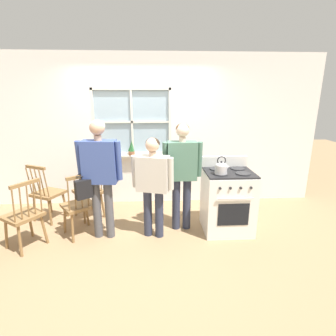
# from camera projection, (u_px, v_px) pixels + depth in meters

# --- Properties ---
(ground_plane) EXTENTS (16.00, 16.00, 0.00)m
(ground_plane) POSITION_uv_depth(u_px,v_px,m) (142.00, 239.00, 3.77)
(ground_plane) COLOR #937551
(wall_back) EXTENTS (6.40, 0.16, 2.70)m
(wall_back) POSITION_uv_depth(u_px,v_px,m) (144.00, 132.00, 4.75)
(wall_back) COLOR white
(wall_back) RESTS_ON ground_plane
(chair_by_window) EXTENTS (0.57, 0.57, 0.96)m
(chair_by_window) POSITION_uv_depth(u_px,v_px,m) (79.00, 206.00, 3.78)
(chair_by_window) COLOR olive
(chair_by_window) RESTS_ON ground_plane
(chair_near_wall) EXTENTS (0.55, 0.55, 0.96)m
(chair_near_wall) POSITION_uv_depth(u_px,v_px,m) (47.00, 194.00, 4.23)
(chair_near_wall) COLOR olive
(chair_near_wall) RESTS_ON ground_plane
(chair_center_cluster) EXTENTS (0.57, 0.57, 0.96)m
(chair_center_cluster) POSITION_uv_depth(u_px,v_px,m) (24.00, 216.00, 3.46)
(chair_center_cluster) COLOR olive
(chair_center_cluster) RESTS_ON ground_plane
(chair_near_stove) EXTENTS (0.57, 0.58, 0.96)m
(chair_near_stove) POSITION_uv_depth(u_px,v_px,m) (89.00, 191.00, 4.35)
(chair_near_stove) COLOR olive
(chair_near_stove) RESTS_ON ground_plane
(person_elderly_left) EXTENTS (0.62, 0.25, 1.68)m
(person_elderly_left) POSITION_uv_depth(u_px,v_px,m) (100.00, 169.00, 3.56)
(person_elderly_left) COLOR #4C4C51
(person_elderly_left) RESTS_ON ground_plane
(person_teen_center) EXTENTS (0.60, 0.33, 1.45)m
(person_teen_center) POSITION_uv_depth(u_px,v_px,m) (153.00, 179.00, 3.62)
(person_teen_center) COLOR #2D3347
(person_teen_center) RESTS_ON ground_plane
(person_adult_right) EXTENTS (0.57, 0.22, 1.61)m
(person_adult_right) POSITION_uv_depth(u_px,v_px,m) (182.00, 168.00, 3.81)
(person_adult_right) COLOR #2D3347
(person_adult_right) RESTS_ON ground_plane
(stove) EXTENTS (0.70, 0.68, 1.08)m
(stove) POSITION_uv_depth(u_px,v_px,m) (227.00, 200.00, 3.92)
(stove) COLOR white
(stove) RESTS_ON ground_plane
(kettle) EXTENTS (0.21, 0.17, 0.25)m
(kettle) POSITION_uv_depth(u_px,v_px,m) (221.00, 168.00, 3.63)
(kettle) COLOR #B7B7BC
(kettle) RESTS_ON stove
(potted_plant) EXTENTS (0.12, 0.11, 0.29)m
(potted_plant) POSITION_uv_depth(u_px,v_px,m) (132.00, 150.00, 4.73)
(potted_plant) COLOR #935B3D
(potted_plant) RESTS_ON wall_back
(handbag) EXTENTS (0.25, 0.25, 0.31)m
(handbag) POSITION_uv_depth(u_px,v_px,m) (83.00, 189.00, 3.51)
(handbag) COLOR black
(handbag) RESTS_ON chair_by_window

